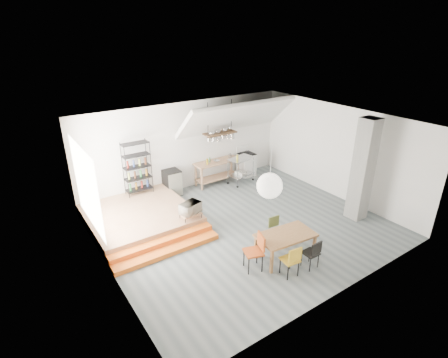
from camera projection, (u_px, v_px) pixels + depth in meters
floor at (244, 227)px, 10.57m from camera, size 8.00×8.00×0.00m
wall_back at (186, 146)px, 12.58m from camera, size 8.00×0.04×3.20m
wall_left at (104, 218)px, 7.86m from camera, size 0.04×7.00×3.20m
wall_right at (338, 152)px, 11.99m from camera, size 0.04×7.00×3.20m
ceiling at (247, 123)px, 9.29m from camera, size 8.00×7.00×0.02m
slope_ceiling at (237, 117)px, 12.67m from camera, size 4.40×1.44×1.32m
window_pane at (86, 187)px, 8.93m from camera, size 0.02×2.50×2.20m
platform at (140, 217)px, 10.71m from camera, size 3.00×3.00×0.40m
step_lower at (168, 251)px, 9.29m from camera, size 3.00×0.35×0.13m
step_upper at (162, 243)px, 9.53m from camera, size 3.00×0.35×0.27m
concrete_column at (363, 170)px, 10.49m from camera, size 0.50×0.50×3.20m
kitchen_counter at (217, 168)px, 13.27m from camera, size 1.80×0.60×0.91m
stove at (246, 164)px, 14.05m from camera, size 0.60×0.60×1.18m
pot_rack at (221, 135)px, 12.57m from camera, size 1.20×0.50×1.43m
wire_shelving at (137, 167)px, 11.43m from camera, size 0.88×0.38×1.80m
microwave_shelf at (191, 214)px, 10.19m from camera, size 0.60×0.40×0.16m
paper_lantern at (270, 186)px, 8.02m from camera, size 0.60×0.60×0.60m
dining_table at (286, 237)px, 8.91m from camera, size 1.56×0.98×0.71m
chair_mustard at (292, 259)px, 8.27m from camera, size 0.43×0.43×0.85m
chair_black at (313, 252)px, 8.58m from camera, size 0.36×0.36×0.79m
chair_olive at (276, 228)px, 9.59m from camera, size 0.39×0.39×0.80m
chair_red at (256, 249)px, 8.53m from camera, size 0.55×0.55×0.96m
rolling_cart at (241, 167)px, 13.33m from camera, size 1.11×0.77×1.00m
mini_fridge at (172, 183)px, 12.40m from camera, size 0.55×0.55×0.94m
microwave at (190, 208)px, 10.12m from camera, size 0.68×0.56×0.33m
bowl at (216, 161)px, 13.07m from camera, size 0.24×0.24×0.06m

